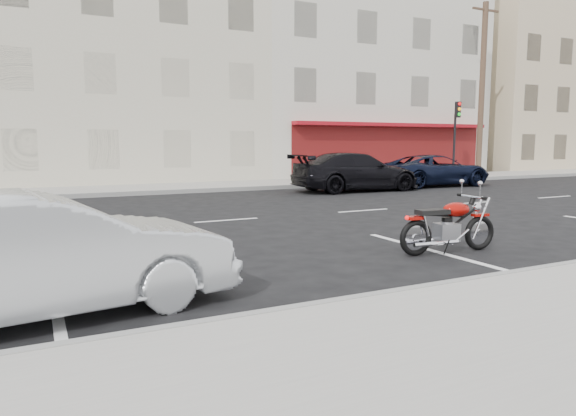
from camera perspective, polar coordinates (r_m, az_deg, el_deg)
name	(u,v)px	position (r m, az deg, el deg)	size (l,w,h in m)	color
ground	(299,215)	(13.31, 1.28, -0.80)	(120.00, 120.00, 0.00)	black
sidewalk_far	(68,192)	(20.46, -23.22, 1.65)	(80.00, 3.40, 0.15)	gray
curb_near	(179,332)	(5.12, -12.07, -13.35)	(80.00, 0.12, 0.16)	gray
curb_far	(72,196)	(18.77, -22.91, 1.22)	(80.00, 0.12, 0.16)	gray
bldg_cream	(116,66)	(28.53, -18.57, 14.72)	(12.00, 12.00, 11.50)	beige
bldg_corner	(334,72)	(33.09, 5.10, 14.84)	(14.00, 12.00, 12.50)	beige
bldg_far_east	(504,94)	(42.77, 22.83, 11.58)	(12.00, 12.00, 11.00)	tan
utility_pole	(482,88)	(29.79, 20.75, 12.33)	(1.80, 0.30, 9.00)	#422D1E
traffic_light	(456,129)	(28.05, 18.14, 8.31)	(0.26, 0.30, 3.80)	black
fire_hydrant	(430,169)	(27.16, 15.47, 4.18)	(0.20, 0.20, 0.72)	beige
motorcycle	(481,225)	(9.56, 20.63, -1.79)	(1.93, 0.64, 0.97)	black
sedan_silver	(41,255)	(6.08, -25.78, -4.77)	(1.43, 4.11, 1.35)	#B3B7BB
suv_far	(435,170)	(23.18, 16.04, 4.04)	(2.25, 4.87, 1.35)	black
car_far	(356,172)	(20.11, 7.57, 4.00)	(2.09, 5.13, 1.49)	black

